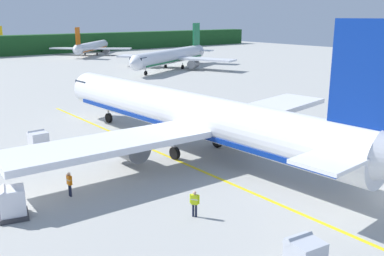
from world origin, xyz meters
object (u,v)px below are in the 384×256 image
(cargo_container_near, at_px, (38,141))
(cargo_container_far, at_px, (12,203))
(service_truck_fuel, at_px, (342,145))
(crew_marshaller, at_px, (195,202))
(crew_loader_right, at_px, (69,182))
(airliner_mid_apron, at_px, (172,56))
(airliner_far_taxiway, at_px, (91,47))
(airliner_foreground, at_px, (190,115))

(cargo_container_near, distance_m, cargo_container_far, 13.99)
(service_truck_fuel, distance_m, cargo_container_near, 27.27)
(crew_marshaller, height_order, crew_loader_right, crew_loader_right)
(airliner_mid_apron, height_order, cargo_container_far, airliner_mid_apron)
(airliner_far_taxiway, xyz_separation_m, cargo_container_far, (-53.05, -99.40, -1.51))
(cargo_container_near, relative_size, cargo_container_far, 0.90)
(cargo_container_near, bearing_deg, crew_loader_right, -99.51)
(airliner_mid_apron, distance_m, service_truck_fuel, 66.01)
(crew_marshaller, bearing_deg, cargo_container_far, 142.39)
(service_truck_fuel, xyz_separation_m, crew_loader_right, (-21.97, 6.85, -0.15))
(cargo_container_near, distance_m, crew_loader_right, 11.84)
(cargo_container_near, distance_m, crew_marshaller, 19.63)
(airliner_foreground, height_order, airliner_mid_apron, airliner_foreground)
(airliner_foreground, height_order, airliner_far_taxiway, airliner_foreground)
(crew_loader_right, bearing_deg, cargo_container_near, 80.49)
(cargo_container_near, bearing_deg, airliner_far_taxiway, 61.54)
(service_truck_fuel, height_order, crew_marshaller, service_truck_fuel)
(airliner_far_taxiway, relative_size, crew_marshaller, 14.27)
(airliner_foreground, distance_m, cargo_container_far, 17.49)
(cargo_container_near, bearing_deg, airliner_foreground, -38.86)
(service_truck_fuel, height_order, cargo_container_near, service_truck_fuel)
(airliner_far_taxiway, xyz_separation_m, cargo_container_near, (-47.03, -86.77, -1.62))
(cargo_container_far, relative_size, crew_marshaller, 1.22)
(crew_marshaller, distance_m, crew_loader_right, 9.09)
(airliner_foreground, bearing_deg, crew_loader_right, -167.11)
(airliner_far_taxiway, height_order, crew_marshaller, airliner_far_taxiway)
(airliner_foreground, bearing_deg, cargo_container_far, -167.06)
(airliner_far_taxiway, distance_m, service_truck_fuel, 108.72)
(service_truck_fuel, xyz_separation_m, cargo_container_far, (-26.04, 5.90, -0.20))
(cargo_container_near, relative_size, crew_loader_right, 1.07)
(service_truck_fuel, bearing_deg, crew_marshaller, -177.02)
(service_truck_fuel, bearing_deg, airliner_mid_apron, 67.05)
(airliner_foreground, height_order, cargo_container_near, airliner_foreground)
(crew_marshaller, bearing_deg, airliner_far_taxiway, 67.39)
(airliner_far_taxiway, bearing_deg, service_truck_fuel, -104.39)
(airliner_foreground, height_order, service_truck_fuel, airliner_foreground)
(airliner_far_taxiway, relative_size, service_truck_fuel, 3.76)
(crew_marshaller, xyz_separation_m, crew_loader_right, (-4.76, 7.75, 0.03))
(airliner_foreground, xyz_separation_m, cargo_container_near, (-10.86, 8.75, -2.52))
(cargo_container_near, height_order, crew_marshaller, cargo_container_near)
(airliner_far_taxiway, bearing_deg, crew_marshaller, -112.61)
(cargo_container_near, bearing_deg, airliner_mid_apron, 42.71)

